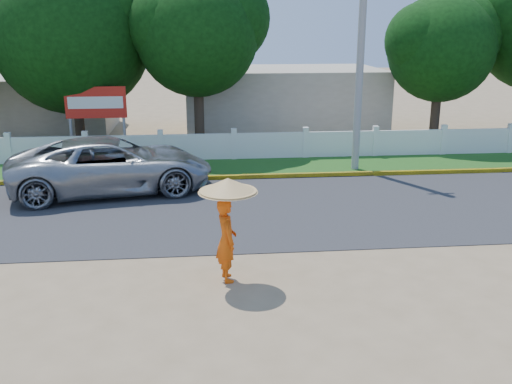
% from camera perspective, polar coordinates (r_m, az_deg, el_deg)
% --- Properties ---
extents(ground, '(120.00, 120.00, 0.00)m').
position_cam_1_polar(ground, '(13.21, 0.87, -7.89)').
color(ground, '#9E8460').
rests_on(ground, ground).
extents(road, '(60.00, 7.00, 0.02)m').
position_cam_1_polar(road, '(17.38, -0.82, -1.74)').
color(road, '#38383A').
rests_on(road, ground).
extents(grass_verge, '(60.00, 3.50, 0.03)m').
position_cam_1_polar(grass_verge, '(22.41, -1.97, 2.47)').
color(grass_verge, '#2D601E').
rests_on(grass_verge, ground).
extents(curb, '(40.00, 0.18, 0.16)m').
position_cam_1_polar(curb, '(20.75, -1.66, 1.51)').
color(curb, yellow).
rests_on(curb, ground).
extents(fence, '(40.00, 0.10, 1.10)m').
position_cam_1_polar(fence, '(23.70, -2.22, 4.58)').
color(fence, silver).
rests_on(fence, ground).
extents(building_near, '(10.00, 6.00, 3.20)m').
position_cam_1_polar(building_near, '(30.51, 2.65, 9.27)').
color(building_near, '#B7AD99').
rests_on(building_near, ground).
extents(building_far, '(8.00, 5.00, 2.80)m').
position_cam_1_polar(building_far, '(32.38, -21.30, 8.23)').
color(building_far, '#B7AD99').
rests_on(building_far, ground).
extents(utility_pole, '(0.28, 0.28, 8.80)m').
position_cam_1_polar(utility_pole, '(21.85, 10.42, 13.50)').
color(utility_pole, gray).
rests_on(utility_pole, ground).
extents(vehicle, '(7.06, 4.21, 1.84)m').
position_cam_1_polar(vehicle, '(19.58, -14.21, 2.62)').
color(vehicle, '#9B9EA3').
rests_on(vehicle, ground).
extents(monk_with_parasol, '(1.28, 1.28, 2.33)m').
position_cam_1_polar(monk_with_parasol, '(12.25, -2.91, -2.27)').
color(monk_with_parasol, '#D74D0B').
rests_on(monk_with_parasol, ground).
extents(billboard, '(2.50, 0.13, 2.95)m').
position_cam_1_polar(billboard, '(24.84, -15.71, 8.26)').
color(billboard, gray).
rests_on(billboard, ground).
extents(tree_row, '(34.02, 7.29, 8.78)m').
position_cam_1_polar(tree_row, '(26.38, -0.68, 15.37)').
color(tree_row, '#473828').
rests_on(tree_row, ground).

